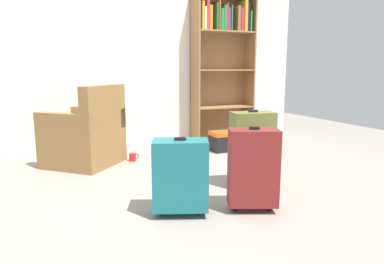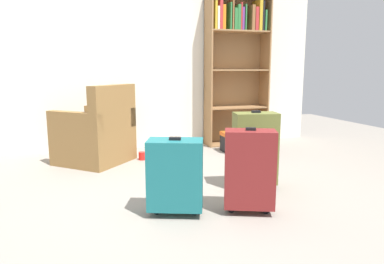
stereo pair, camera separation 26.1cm
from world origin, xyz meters
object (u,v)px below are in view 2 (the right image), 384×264
bookshelf (236,55)px  suitcase_teal (175,174)px  storage_box (241,141)px  suitcase_olive (255,148)px  armchair (97,135)px  mug (142,156)px  suitcase_dark_red (250,169)px

bookshelf → suitcase_teal: bookshelf is taller
bookshelf → storage_box: (-0.13, -0.48, -1.13)m
storage_box → suitcase_olive: bearing=-110.3°
armchair → suitcase_teal: size_ratio=1.69×
bookshelf → storage_box: bearing=-105.0°
bookshelf → mug: bearing=-159.1°
storage_box → suitcase_teal: size_ratio=0.84×
bookshelf → suitcase_teal: size_ratio=3.57×
suitcase_olive → armchair: bearing=134.0°
bookshelf → suitcase_teal: bearing=-123.5°
armchair → mug: size_ratio=8.24×
suitcase_teal → mug: bearing=89.1°
mug → storage_box: storage_box is taller
armchair → storage_box: bearing=0.8°
suitcase_olive → suitcase_teal: bearing=-156.7°
armchair → bookshelf: bearing=14.4°
storage_box → suitcase_dark_red: 2.06m
suitcase_dark_red → bookshelf: bearing=68.4°
bookshelf → armchair: bookshelf is taller
bookshelf → armchair: bearing=-165.6°
suitcase_dark_red → mug: bearing=105.6°
bookshelf → suitcase_dark_red: (-0.94, -2.36, -0.93)m
storage_box → suitcase_teal: suitcase_teal is taller
storage_box → suitcase_olive: 1.50m
armchair → suitcase_dark_red: (1.02, -1.86, 0.02)m
mug → storage_box: (1.32, 0.07, 0.09)m
suitcase_dark_red → suitcase_olive: bearing=59.0°
mug → storage_box: bearing=3.2°
armchair → suitcase_dark_red: size_ratio=1.52×
bookshelf → suitcase_dark_red: size_ratio=3.22×
bookshelf → storage_box: size_ratio=4.27×
mug → suitcase_dark_red: (0.51, -1.81, 0.29)m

